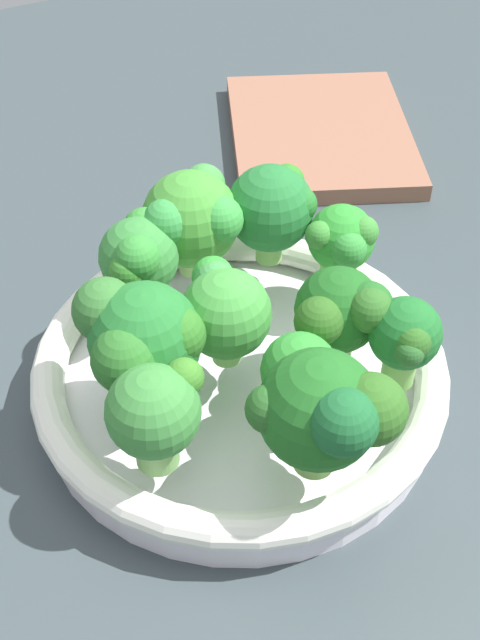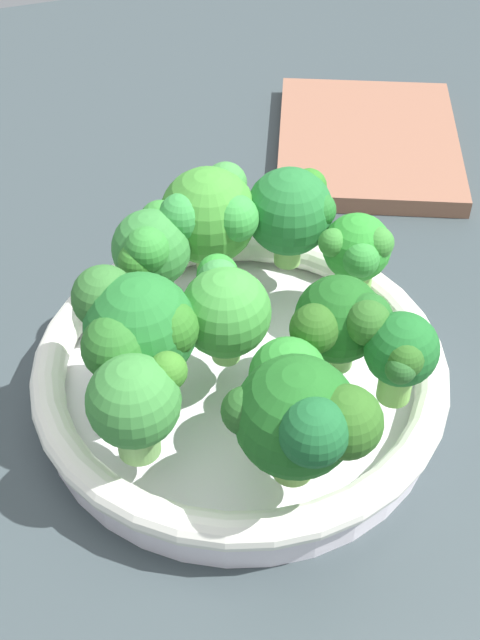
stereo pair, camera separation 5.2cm
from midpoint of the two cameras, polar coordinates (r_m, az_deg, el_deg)
ground_plane at (r=60.02cm, az=4.90°, el=-3.94°), size 130.00×130.00×2.50cm
bowl at (r=55.52cm, az=2.68°, el=-3.83°), size 26.82×26.82×3.99cm
broccoli_floret_0 at (r=48.25cm, az=6.67°, el=-4.21°), size 5.18×4.51×5.72cm
broccoli_floret_1 at (r=57.08cm, az=10.45°, el=4.49°), size 4.73×5.13×5.91cm
broccoli_floret_2 at (r=51.20cm, az=9.74°, el=-0.25°), size 6.16×6.02×6.46cm
broccoli_floret_3 at (r=46.12cm, az=-3.67°, el=-5.59°), size 5.23×5.84×6.81cm
broccoli_floret_4 at (r=55.65cm, az=-3.32°, el=4.66°), size 5.77×5.25×6.54cm
broccoli_floret_5 at (r=51.41cm, az=1.82°, el=0.72°), size 6.47×5.61×6.63cm
broccoli_floret_6 at (r=44.50cm, az=7.56°, el=-6.85°), size 7.47×7.64×7.99cm
broccoli_floret_7 at (r=49.32cm, az=-4.06°, el=-0.69°), size 7.48×7.10×7.69cm
broccoli_floret_8 at (r=50.08cm, az=13.69°, el=-2.40°), size 4.71×4.39×6.24cm
broccoli_floret_9 at (r=57.47cm, az=0.54°, el=6.96°), size 6.85×7.01×7.72cm
broccoli_floret_10 at (r=58.39cm, az=6.09°, el=7.16°), size 6.04×6.04×7.43cm
cutting_board at (r=80.96cm, az=10.42°, el=11.58°), size 24.92×22.84×1.60cm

